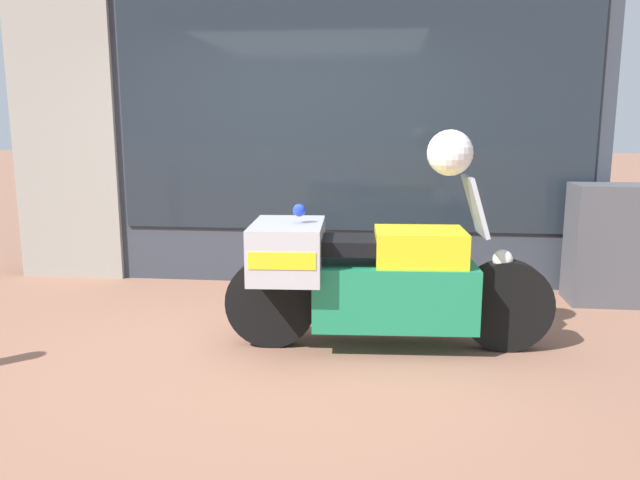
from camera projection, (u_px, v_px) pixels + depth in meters
name	position (u px, v px, depth m)	size (l,w,h in m)	color
ground_plane	(263.00, 345.00, 4.50)	(60.00, 60.00, 0.00)	#8E604C
shop_building	(255.00, 71.00, 6.11)	(5.82, 0.55, 4.15)	#333842
window_display	(347.00, 232.00, 6.34)	(4.29, 0.30, 2.08)	slate
paramedic_motorcycle	(367.00, 276.00, 4.38)	(2.31, 0.77, 1.23)	black
utility_cabinet	(622.00, 245.00, 5.47)	(0.90, 0.45, 1.06)	#4C4C51
white_helmet	(450.00, 153.00, 4.19)	(0.31, 0.31, 0.31)	white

